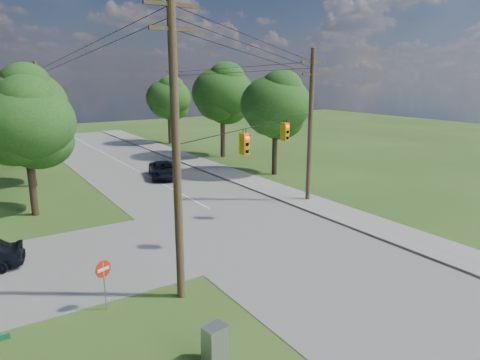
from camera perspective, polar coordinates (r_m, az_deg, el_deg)
ground at (r=19.97m, az=4.99°, el=-12.16°), size 140.00×140.00×0.00m
main_road at (r=24.76m, az=1.56°, el=-6.81°), size 10.00×100.00×0.03m
sidewalk_east at (r=28.87m, az=12.64°, el=-4.04°), size 2.60×100.00×0.12m
pole_sw at (r=16.11m, az=-8.55°, el=4.74°), size 2.00×0.32×12.00m
pole_ne at (r=30.01m, az=9.37°, el=7.36°), size 2.00×0.32×10.50m
pole_north_e at (r=48.58m, az=-8.49°, el=9.36°), size 2.00×0.32×10.00m
pole_north_w at (r=44.69m, az=-25.07°, el=7.87°), size 2.00×0.32×10.00m
power_lines at (r=28.60m, az=-6.84°, el=14.54°), size 13.93×29.62×4.93m
traffic_signals at (r=23.27m, az=3.58°, el=5.78°), size 4.91×3.27×1.05m
tree_w_near at (r=29.42m, az=-26.76°, el=6.85°), size 6.00×6.00×8.40m
tree_w_mid at (r=37.41m, az=-26.78°, el=9.03°), size 6.40×6.40×9.22m
tree_e_near at (r=38.05m, az=4.77°, el=9.99°), size 6.20×6.20×8.81m
tree_e_mid at (r=46.59m, az=-2.36°, el=11.51°), size 6.60×6.60×9.64m
tree_e_far at (r=56.89m, az=-9.50°, el=10.74°), size 5.80×5.80×8.32m
car_main_north at (r=37.89m, az=-10.15°, el=1.34°), size 3.54×5.34×1.36m
control_cabinet at (r=14.10m, az=-3.33°, el=-21.12°), size 0.81×0.65×1.30m
do_not_enter_sign at (r=17.14m, az=-17.73°, el=-11.82°), size 0.64×0.27×2.03m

